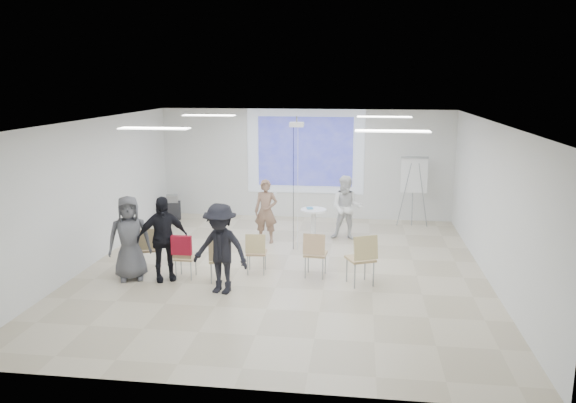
# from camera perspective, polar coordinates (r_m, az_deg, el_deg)

# --- Properties ---
(floor) EXTENTS (8.00, 9.00, 0.10)m
(floor) POSITION_cam_1_polar(r_m,az_deg,el_deg) (11.49, -0.52, -7.20)
(floor) COLOR beige
(floor) RESTS_ON ground
(ceiling) EXTENTS (8.00, 9.00, 0.10)m
(ceiling) POSITION_cam_1_polar(r_m,az_deg,el_deg) (10.85, -0.55, 8.42)
(ceiling) COLOR white
(ceiling) RESTS_ON wall_back
(wall_back) EXTENTS (8.00, 0.10, 3.00)m
(wall_back) POSITION_cam_1_polar(r_m,az_deg,el_deg) (15.52, 1.78, 3.84)
(wall_back) COLOR silver
(wall_back) RESTS_ON floor
(wall_left) EXTENTS (0.10, 9.00, 3.00)m
(wall_left) POSITION_cam_1_polar(r_m,az_deg,el_deg) (12.29, -19.59, 0.87)
(wall_left) COLOR silver
(wall_left) RESTS_ON floor
(wall_right) EXTENTS (0.10, 9.00, 3.00)m
(wall_right) POSITION_cam_1_polar(r_m,az_deg,el_deg) (11.26, 20.34, -0.19)
(wall_right) COLOR silver
(wall_right) RESTS_ON floor
(projection_halo) EXTENTS (3.20, 0.01, 2.30)m
(projection_halo) POSITION_cam_1_polar(r_m,az_deg,el_deg) (15.40, 1.77, 5.09)
(projection_halo) COLOR silver
(projection_halo) RESTS_ON wall_back
(projection_image) EXTENTS (2.60, 0.01, 1.90)m
(projection_image) POSITION_cam_1_polar(r_m,az_deg,el_deg) (15.39, 1.76, 5.09)
(projection_image) COLOR #3037A6
(projection_image) RESTS_ON wall_back
(pedestal_table) EXTENTS (0.75, 0.75, 0.77)m
(pedestal_table) POSITION_cam_1_polar(r_m,az_deg,el_deg) (13.50, 2.59, -2.10)
(pedestal_table) COLOR white
(pedestal_table) RESTS_ON floor
(player_left) EXTENTS (0.64, 0.45, 1.70)m
(player_left) POSITION_cam_1_polar(r_m,az_deg,el_deg) (13.15, -2.25, -0.58)
(player_left) COLOR #8F6C58
(player_left) RESTS_ON floor
(player_right) EXTENTS (0.89, 0.74, 1.72)m
(player_right) POSITION_cam_1_polar(r_m,az_deg,el_deg) (13.45, 5.98, -0.31)
(player_right) COLOR white
(player_right) RESTS_ON floor
(controller_left) EXTENTS (0.05, 0.13, 0.04)m
(controller_left) POSITION_cam_1_polar(r_m,az_deg,el_deg) (13.31, -1.32, 0.77)
(controller_left) COLOR white
(controller_left) RESTS_ON player_left
(controller_right) EXTENTS (0.06, 0.14, 0.04)m
(controller_right) POSITION_cam_1_polar(r_m,az_deg,el_deg) (13.64, 5.28, 1.17)
(controller_right) COLOR white
(controller_right) RESTS_ON player_right
(chair_far_left) EXTENTS (0.56, 0.58, 0.91)m
(chair_far_left) POSITION_cam_1_polar(r_m,az_deg,el_deg) (11.54, -14.09, -4.41)
(chair_far_left) COLOR tan
(chair_far_left) RESTS_ON floor
(chair_left_mid) EXTENTS (0.38, 0.41, 0.80)m
(chair_left_mid) POSITION_cam_1_polar(r_m,az_deg,el_deg) (11.03, -10.49, -5.40)
(chair_left_mid) COLOR tan
(chair_left_mid) RESTS_ON floor
(chair_left_inner) EXTENTS (0.49, 0.51, 0.85)m
(chair_left_inner) POSITION_cam_1_polar(r_m,az_deg,el_deg) (10.74, -6.99, -5.61)
(chair_left_inner) COLOR tan
(chair_left_inner) RESTS_ON floor
(chair_center) EXTENTS (0.42, 0.45, 0.84)m
(chair_center) POSITION_cam_1_polar(r_m,az_deg,el_deg) (11.11, -3.27, -4.93)
(chair_center) COLOR tan
(chair_center) RESTS_ON floor
(chair_right_inner) EXTENTS (0.46, 0.49, 0.91)m
(chair_right_inner) POSITION_cam_1_polar(r_m,az_deg,el_deg) (10.90, 2.75, -5.05)
(chair_right_inner) COLOR tan
(chair_right_inner) RESTS_ON floor
(chair_right_far) EXTENTS (0.63, 0.65, 1.00)m
(chair_right_far) POSITION_cam_1_polar(r_m,az_deg,el_deg) (10.54, 7.57, -5.46)
(chair_right_far) COLOR tan
(chair_right_far) RESTS_ON floor
(red_jacket) EXTENTS (0.39, 0.10, 0.37)m
(red_jacket) POSITION_cam_1_polar(r_m,az_deg,el_deg) (10.82, -10.78, -4.39)
(red_jacket) COLOR maroon
(red_jacket) RESTS_ON chair_left_mid
(laptop) EXTENTS (0.36, 0.30, 0.02)m
(laptop) POSITION_cam_1_polar(r_m,az_deg,el_deg) (10.84, -6.96, -5.69)
(laptop) COLOR black
(laptop) RESTS_ON chair_left_inner
(audience_left) EXTENTS (1.28, 1.10, 1.88)m
(audience_left) POSITION_cam_1_polar(r_m,az_deg,el_deg) (10.92, -12.65, -3.09)
(audience_left) COLOR black
(audience_left) RESTS_ON floor
(audience_mid) EXTENTS (1.34, 0.94, 1.87)m
(audience_mid) POSITION_cam_1_polar(r_m,az_deg,el_deg) (10.10, -6.89, -4.19)
(audience_mid) COLOR black
(audience_mid) RESTS_ON floor
(audience_outer) EXTENTS (1.06, 0.90, 1.84)m
(audience_outer) POSITION_cam_1_polar(r_m,az_deg,el_deg) (11.12, -15.83, -3.11)
(audience_outer) COLOR #56565A
(audience_outer) RESTS_ON floor
(flipchart_easel) EXTENTS (0.80, 0.60, 1.85)m
(flipchart_easel) POSITION_cam_1_polar(r_m,az_deg,el_deg) (14.84, 12.69, 2.62)
(flipchart_easel) COLOR #95989D
(flipchart_easel) RESTS_ON floor
(av_cart) EXTENTS (0.54, 0.48, 0.68)m
(av_cart) POSITION_cam_1_polar(r_m,az_deg,el_deg) (15.78, -11.66, -0.66)
(av_cart) COLOR black
(av_cart) RESTS_ON floor
(ceiling_projector) EXTENTS (0.30, 0.25, 3.00)m
(ceiling_projector) POSITION_cam_1_polar(r_m,az_deg,el_deg) (12.34, 0.88, 7.21)
(ceiling_projector) COLOR white
(ceiling_projector) RESTS_ON ceiling
(fluor_panel_nw) EXTENTS (1.20, 0.30, 0.02)m
(fluor_panel_nw) POSITION_cam_1_polar(r_m,az_deg,el_deg) (13.22, -8.05, 8.66)
(fluor_panel_nw) COLOR white
(fluor_panel_nw) RESTS_ON ceiling
(fluor_panel_ne) EXTENTS (1.20, 0.30, 0.02)m
(fluor_panel_ne) POSITION_cam_1_polar(r_m,az_deg,el_deg) (12.76, 9.75, 8.47)
(fluor_panel_ne) COLOR white
(fluor_panel_ne) RESTS_ON ceiling
(fluor_panel_sw) EXTENTS (1.20, 0.30, 0.02)m
(fluor_panel_sw) POSITION_cam_1_polar(r_m,az_deg,el_deg) (9.90, -13.42, 7.24)
(fluor_panel_sw) COLOR white
(fluor_panel_sw) RESTS_ON ceiling
(fluor_panel_se) EXTENTS (1.20, 0.30, 0.02)m
(fluor_panel_se) POSITION_cam_1_polar(r_m,az_deg,el_deg) (9.27, 10.57, 7.04)
(fluor_panel_se) COLOR white
(fluor_panel_se) RESTS_ON ceiling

